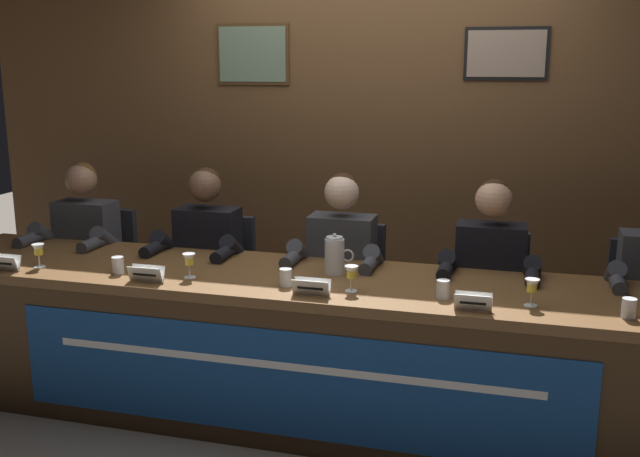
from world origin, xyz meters
TOP-DOWN VIEW (x-y plane):
  - ground_plane at (0.00, 0.00)m, footprint 12.00×12.00m
  - wall_back_panelled at (-0.00, 1.33)m, footprint 5.54×0.14m
  - conference_table at (-0.00, -0.12)m, footprint 4.34×0.80m
  - chair_far_left at (-1.62, 0.58)m, footprint 0.44×0.45m
  - panelist_far_left at (-1.62, 0.38)m, footprint 0.51×0.48m
  - nameplate_far_left at (-1.60, -0.31)m, footprint 0.16×0.06m
  - juice_glass_far_left at (-1.46, -0.21)m, footprint 0.06×0.06m
  - chair_left at (-0.81, 0.58)m, footprint 0.44×0.45m
  - panelist_left at (-0.81, 0.38)m, footprint 0.51×0.48m
  - nameplate_left at (-0.80, -0.30)m, footprint 0.18×0.06m
  - juice_glass_left at (-0.62, -0.18)m, footprint 0.06×0.06m
  - water_cup_left at (-1.01, -0.20)m, footprint 0.06×0.06m
  - chair_center at (0.00, 0.58)m, footprint 0.44×0.45m
  - panelist_center at (0.00, 0.38)m, footprint 0.51×0.48m
  - nameplate_center at (0.04, -0.29)m, footprint 0.17×0.06m
  - juice_glass_center at (0.20, -0.18)m, footprint 0.06×0.06m
  - water_cup_center at (-0.12, -0.18)m, footprint 0.06×0.06m
  - chair_right at (0.81, 0.58)m, footprint 0.44×0.45m
  - panelist_right at (0.81, 0.38)m, footprint 0.51×0.48m
  - nameplate_right at (0.77, -0.31)m, footprint 0.16×0.06m
  - juice_glass_right at (1.01, -0.17)m, footprint 0.06×0.06m
  - water_cup_right at (0.62, -0.16)m, footprint 0.06×0.06m
  - water_cup_far_right at (1.40, -0.22)m, footprint 0.06×0.06m
  - water_pitcher_central at (0.05, 0.09)m, footprint 0.15×0.10m

SIDE VIEW (x-z plane):
  - ground_plane at x=0.00m, z-range 0.00..0.00m
  - chair_far_left at x=-1.62m, z-range -0.02..0.87m
  - chair_left at x=-0.81m, z-range -0.02..0.87m
  - chair_center at x=0.00m, z-range -0.02..0.87m
  - chair_right at x=0.81m, z-range -0.02..0.87m
  - conference_table at x=0.00m, z-range 0.15..0.91m
  - panelist_far_left at x=-1.62m, z-range 0.10..1.31m
  - panelist_left at x=-0.81m, z-range 0.10..1.31m
  - panelist_center at x=0.00m, z-range 0.10..1.31m
  - panelist_right at x=0.81m, z-range 0.10..1.31m
  - water_cup_left at x=-1.01m, z-range 0.75..0.84m
  - water_cup_center at x=-0.12m, z-range 0.75..0.84m
  - water_cup_right at x=0.62m, z-range 0.75..0.84m
  - water_cup_far_right at x=1.40m, z-range 0.75..0.84m
  - nameplate_left at x=-0.80m, z-range 0.76..0.84m
  - nameplate_far_left at x=-1.60m, z-range 0.76..0.84m
  - nameplate_center at x=0.04m, z-range 0.76..0.84m
  - nameplate_right at x=0.77m, z-range 0.76..0.84m
  - juice_glass_far_left at x=-1.46m, z-range 0.78..0.91m
  - juice_glass_left at x=-0.62m, z-range 0.78..0.91m
  - juice_glass_center at x=0.20m, z-range 0.78..0.91m
  - juice_glass_right at x=1.01m, z-range 0.78..0.91m
  - water_pitcher_central at x=0.05m, z-range 0.75..0.96m
  - wall_back_panelled at x=0.00m, z-range 0.00..2.60m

